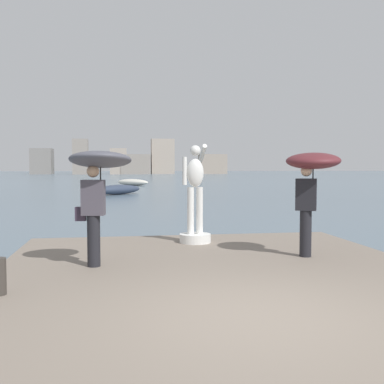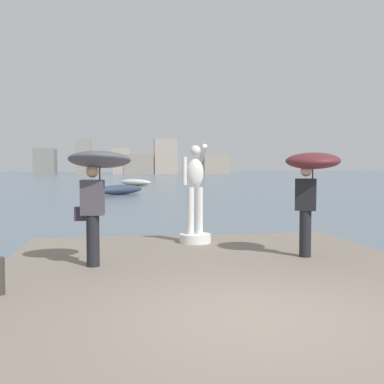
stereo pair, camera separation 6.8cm
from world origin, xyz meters
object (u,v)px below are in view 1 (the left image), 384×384
(onlooker_right, at_px, (311,173))
(boat_far, at_px, (133,182))
(statue_white_figure, at_px, (195,206))
(boat_near, at_px, (118,190))
(onlooker_left, at_px, (98,175))

(onlooker_right, bearing_deg, boat_far, 92.48)
(statue_white_figure, relative_size, boat_near, 0.54)
(statue_white_figure, height_order, onlooker_right, statue_white_figure)
(statue_white_figure, distance_m, onlooker_left, 3.10)
(boat_far, bearing_deg, onlooker_left, -92.45)
(boat_near, bearing_deg, statue_white_figure, -86.18)
(onlooker_right, height_order, boat_far, onlooker_right)
(onlooker_left, distance_m, boat_far, 45.80)
(boat_near, relative_size, boat_far, 0.89)
(statue_white_figure, height_order, boat_near, statue_white_figure)
(onlooker_right, bearing_deg, boat_near, 97.39)
(onlooker_right, xyz_separation_m, boat_far, (-1.97, 45.48, -1.63))
(onlooker_right, distance_m, boat_far, 45.55)
(boat_near, bearing_deg, onlooker_left, -90.62)
(onlooker_left, bearing_deg, onlooker_right, 3.64)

